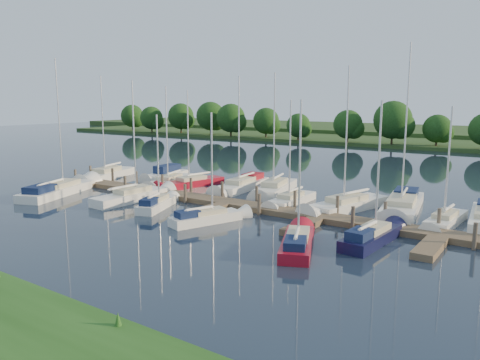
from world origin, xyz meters
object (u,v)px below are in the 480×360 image
Objects in this scene: sailboat_n_0 at (107,176)px; motorboat at (166,175)px; dock at (225,205)px; sailboat_s_2 at (157,204)px; sailboat_n_5 at (274,190)px.

sailboat_n_0 reaches higher than motorboat.
dock is 3.52× the size of sailboat_n_0.
sailboat_n_0 is 16.11m from sailboat_s_2.
sailboat_n_0 is at bearing 31.63° from motorboat.
sailboat_n_5 is at bearing 45.75° from sailboat_s_2.
dock is at bearing 18.32° from sailboat_s_2.
sailboat_n_0 is 1.80× the size of motorboat.
motorboat is (-13.29, 7.38, 0.17)m from dock.
motorboat is 0.56× the size of sailboat_n_5.
sailboat_s_2 is (9.17, -10.70, -0.05)m from motorboat.
sailboat_s_2 is (-4.12, -3.32, 0.12)m from dock.
dock is 5.29m from sailboat_s_2.
sailboat_s_2 reaches higher than motorboat.
sailboat_n_0 is at bearing -3.26° from sailboat_n_5.
sailboat_n_0 is at bearing 168.54° from dock.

